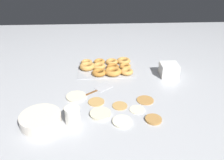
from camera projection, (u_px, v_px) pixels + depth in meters
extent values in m
plane|color=#B2B5BA|center=(118.00, 95.00, 1.37)|extent=(3.00, 3.00, 0.00)
cylinder|color=beige|center=(76.00, 96.00, 1.35)|extent=(0.11, 0.11, 0.01)
cylinder|color=beige|center=(137.00, 109.00, 1.24)|extent=(0.08, 0.08, 0.01)
cylinder|color=#B27F42|center=(145.00, 100.00, 1.32)|extent=(0.10, 0.10, 0.01)
cylinder|color=beige|center=(100.00, 114.00, 1.21)|extent=(0.11, 0.11, 0.01)
cylinder|color=silver|center=(123.00, 121.00, 1.16)|extent=(0.10, 0.10, 0.01)
cylinder|color=#B27F42|center=(153.00, 119.00, 1.17)|extent=(0.08, 0.08, 0.01)
cylinder|color=tan|center=(96.00, 101.00, 1.31)|extent=(0.09, 0.09, 0.01)
cylinder|color=tan|center=(120.00, 105.00, 1.27)|extent=(0.08, 0.08, 0.01)
cylinder|color=beige|center=(72.00, 108.00, 1.25)|extent=(0.09, 0.09, 0.01)
cube|color=#ADAFB5|center=(106.00, 69.00, 1.67)|extent=(0.38, 0.28, 0.01)
torus|color=#D19347|center=(124.00, 61.00, 1.75)|extent=(0.10, 0.10, 0.03)
torus|color=#D19347|center=(112.00, 62.00, 1.73)|extent=(0.09, 0.09, 0.03)
torus|color=#C68438|center=(99.00, 62.00, 1.74)|extent=(0.08, 0.08, 0.02)
torus|color=#D19347|center=(87.00, 62.00, 1.73)|extent=(0.08, 0.08, 0.02)
torus|color=#C68438|center=(125.00, 66.00, 1.67)|extent=(0.08, 0.08, 0.02)
torus|color=#AD6B28|center=(113.00, 67.00, 1.66)|extent=(0.09, 0.09, 0.02)
torus|color=#D19347|center=(99.00, 66.00, 1.66)|extent=(0.09, 0.09, 0.03)
torus|color=#D19347|center=(87.00, 66.00, 1.66)|extent=(0.11, 0.11, 0.03)
torus|color=#D19347|center=(127.00, 72.00, 1.59)|extent=(0.09, 0.09, 0.03)
torus|color=#C68438|center=(113.00, 71.00, 1.59)|extent=(0.11, 0.11, 0.04)
torus|color=#B7752D|center=(99.00, 72.00, 1.58)|extent=(0.10, 0.10, 0.03)
cylinder|color=silver|center=(41.00, 119.00, 1.14)|extent=(0.20, 0.20, 0.05)
cube|color=white|center=(168.00, 74.00, 1.58)|extent=(0.12, 0.11, 0.03)
cube|color=white|center=(169.00, 70.00, 1.57)|extent=(0.12, 0.11, 0.03)
cube|color=white|center=(169.00, 66.00, 1.55)|extent=(0.12, 0.11, 0.03)
cylinder|color=white|center=(73.00, 116.00, 1.13)|extent=(0.07, 0.07, 0.09)
cube|color=brown|center=(89.00, 94.00, 1.38)|extent=(0.11, 0.09, 0.01)
cube|color=#BCBCC1|center=(104.00, 87.00, 1.44)|extent=(0.12, 0.11, 0.01)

